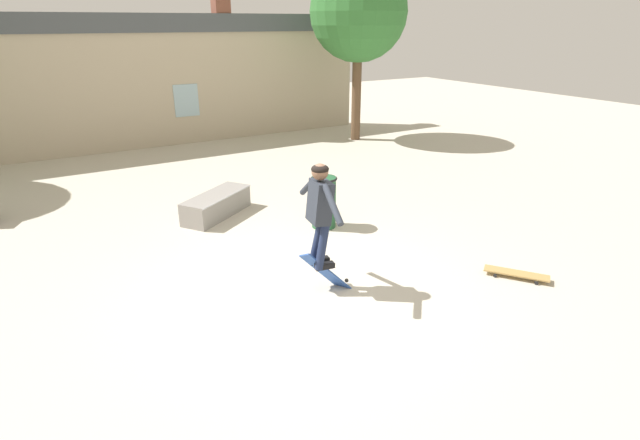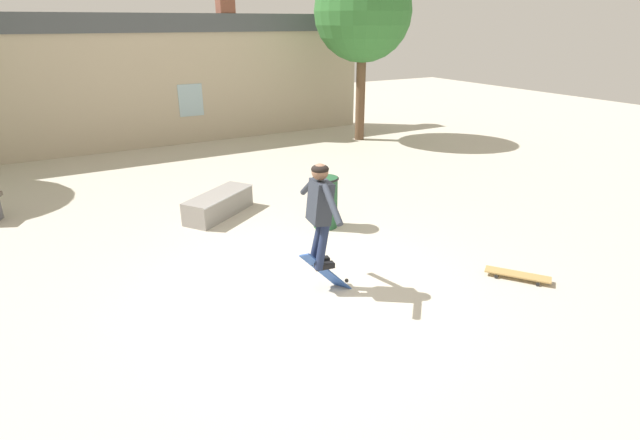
{
  "view_description": "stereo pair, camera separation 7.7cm",
  "coord_description": "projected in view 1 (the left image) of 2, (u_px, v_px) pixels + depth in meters",
  "views": [
    {
      "loc": [
        -2.82,
        -5.14,
        3.35
      ],
      "look_at": [
        0.18,
        -0.07,
        1.0
      ],
      "focal_mm": 28.0,
      "sensor_mm": 36.0,
      "label": 1
    },
    {
      "loc": [
        -2.75,
        -5.18,
        3.35
      ],
      "look_at": [
        0.18,
        -0.07,
        1.0
      ],
      "focal_mm": 28.0,
      "sensor_mm": 36.0,
      "label": 2
    }
  ],
  "objects": [
    {
      "name": "ground_plane",
      "position": [
        306.0,
        290.0,
        6.69
      ],
      "size": [
        40.0,
        40.0,
        0.0
      ],
      "primitive_type": "plane",
      "color": "beige"
    },
    {
      "name": "building_backdrop",
      "position": [
        137.0,
        79.0,
        13.61
      ],
      "size": [
        14.46,
        0.52,
        4.46
      ],
      "color": "#B7A88E",
      "rests_on": "ground_plane"
    },
    {
      "name": "tree_right",
      "position": [
        359.0,
        12.0,
        13.89
      ],
      "size": [
        2.74,
        2.74,
        4.97
      ],
      "color": "brown",
      "rests_on": "ground_plane"
    },
    {
      "name": "skate_ledge",
      "position": [
        217.0,
        205.0,
        9.17
      ],
      "size": [
        1.53,
        1.28,
        0.42
      ],
      "rotation": [
        0.0,
        0.0,
        0.6
      ],
      "color": "gray",
      "rests_on": "ground_plane"
    },
    {
      "name": "trash_bin",
      "position": [
        324.0,
        201.0,
        8.58
      ],
      "size": [
        0.45,
        0.45,
        0.9
      ],
      "color": "#235633",
      "rests_on": "ground_plane"
    },
    {
      "name": "skater",
      "position": [
        320.0,
        207.0,
        6.29
      ],
      "size": [
        0.34,
        1.3,
        1.4
      ],
      "rotation": [
        0.0,
        0.0,
        -0.14
      ],
      "color": "#282D38"
    },
    {
      "name": "skateboard_flipping",
      "position": [
        327.0,
        273.0,
        6.63
      ],
      "size": [
        0.64,
        0.38,
        0.72
      ],
      "rotation": [
        0.0,
        0.0,
        -0.29
      ],
      "color": "#2D519E"
    },
    {
      "name": "skateboard_resting",
      "position": [
        516.0,
        273.0,
        6.98
      ],
      "size": [
        0.67,
        0.82,
        0.08
      ],
      "rotation": [
        0.0,
        0.0,
        2.2
      ],
      "color": "#AD894C",
      "rests_on": "ground_plane"
    }
  ]
}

